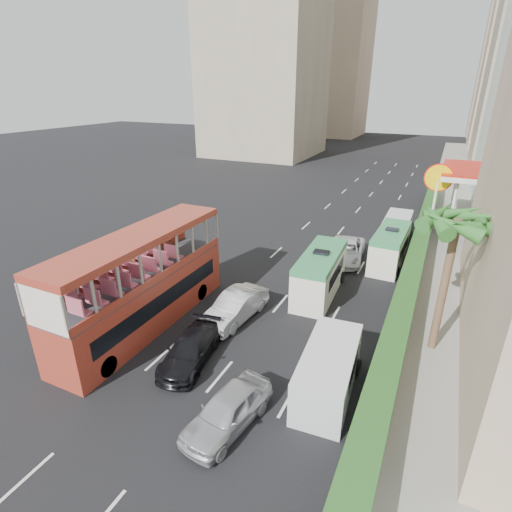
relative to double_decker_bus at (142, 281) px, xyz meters
The scene contains 16 objects.
ground_plane 6.51m from the double_decker_bus, ahead, with size 200.00×200.00×0.00m, color black.
double_decker_bus is the anchor object (origin of this frame).
car_silver_lane_a 5.34m from the double_decker_bus, 31.06° to the left, with size 1.60×4.58×1.51m, color silver.
car_silver_lane_b 8.75m from the double_decker_bus, 30.16° to the right, with size 1.67×4.15×1.41m, color silver.
car_black 4.91m from the double_decker_bus, 23.29° to the right, with size 1.77×4.35×1.26m, color black.
van_asset 15.13m from the double_decker_bus, 59.89° to the left, with size 2.37×5.14×1.43m, color silver.
minibus_near 10.27m from the double_decker_bus, 44.89° to the left, with size 1.98×5.93×2.63m, color silver.
minibus_far 17.07m from the double_decker_bus, 52.50° to the left, with size 1.89×5.66×2.51m, color silver.
panel_van_near 10.20m from the double_decker_bus, ahead, with size 1.97×4.92×1.97m, color silver.
panel_van_far 21.63m from the double_decker_bus, 61.88° to the left, with size 1.93×4.81×1.93m, color silver.
sidewalk 29.26m from the double_decker_bus, 59.04° to the left, with size 6.00×120.00×0.18m, color #99968C.
kerb_wall 18.66m from the double_decker_bus, 48.93° to the left, with size 0.30×44.00×1.00m, color silver.
hedge 18.60m from the double_decker_bus, 48.93° to the left, with size 1.10×44.00×0.70m, color #2D6626.
palm_tree 14.39m from the double_decker_bus, 16.16° to the left, with size 0.36×0.36×6.40m, color brown.
shell_station 28.02m from the double_decker_bus, 55.18° to the left, with size 6.50×8.00×5.50m, color silver.
tower_left_b 93.68m from the double_decker_bus, 100.08° to the left, with size 16.00×16.00×46.00m, color tan.
Camera 1 is at (6.99, -13.90, 11.69)m, focal length 28.00 mm.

